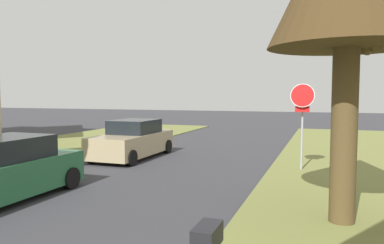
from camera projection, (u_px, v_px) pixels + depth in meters
stop_sign_far at (302, 108)px, 12.70m from camera, size 0.81×0.45×2.96m
parked_sedan_tan at (133, 140)px, 15.59m from camera, size 1.97×4.41×1.57m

